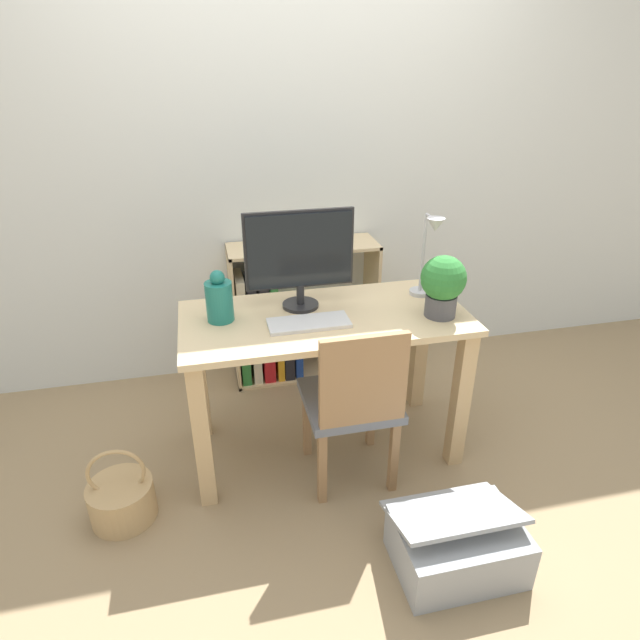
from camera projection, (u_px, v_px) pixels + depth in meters
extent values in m
plane|color=#997F5B|center=(324.00, 445.00, 2.71)|extent=(10.00, 10.00, 0.00)
cube|color=silver|center=(287.00, 151.00, 2.90)|extent=(8.00, 0.05, 2.60)
cube|color=#D8BC8C|center=(325.00, 318.00, 2.38)|extent=(1.28, 0.60, 0.03)
cube|color=tan|center=(202.00, 437.00, 2.22)|extent=(0.07, 0.07, 0.71)
cube|color=tan|center=(460.00, 400.00, 2.45)|extent=(0.07, 0.07, 0.71)
cube|color=tan|center=(199.00, 375.00, 2.64)|extent=(0.07, 0.07, 0.71)
cube|color=tan|center=(419.00, 349.00, 2.88)|extent=(0.07, 0.07, 0.71)
cylinder|color=#232326|center=(301.00, 305.00, 2.45)|extent=(0.17, 0.17, 0.02)
cylinder|color=#232326|center=(300.00, 294.00, 2.43)|extent=(0.04, 0.04, 0.09)
cube|color=#232326|center=(299.00, 250.00, 2.34)|extent=(0.49, 0.02, 0.35)
cube|color=black|center=(300.00, 250.00, 2.33)|extent=(0.46, 0.03, 0.33)
cube|color=silver|center=(309.00, 323.00, 2.29)|extent=(0.35, 0.15, 0.02)
cylinder|color=#1E7266|center=(219.00, 302.00, 2.29)|extent=(0.12, 0.12, 0.18)
sphere|color=#1E7266|center=(217.00, 278.00, 2.24)|extent=(0.06, 0.06, 0.06)
cylinder|color=#B7B7BC|center=(420.00, 292.00, 2.58)|extent=(0.10, 0.10, 0.02)
cylinder|color=#B7B7BC|center=(423.00, 253.00, 2.49)|extent=(0.02, 0.02, 0.37)
cylinder|color=#B7B7BC|center=(431.00, 217.00, 2.36)|extent=(0.01, 0.10, 0.01)
cone|color=#B7B7BC|center=(435.00, 225.00, 2.33)|extent=(0.08, 0.08, 0.06)
cylinder|color=#4C4C51|center=(440.00, 305.00, 2.35)|extent=(0.14, 0.14, 0.10)
sphere|color=#2D7A33|center=(443.00, 278.00, 2.29)|extent=(0.20, 0.20, 0.20)
cube|color=slate|center=(350.00, 400.00, 2.37)|extent=(0.40, 0.40, 0.04)
cube|color=#9E754C|center=(364.00, 381.00, 2.11)|extent=(0.36, 0.03, 0.40)
cube|color=#9E754C|center=(322.00, 467.00, 2.29)|extent=(0.04, 0.04, 0.38)
cube|color=#9E754C|center=(394.00, 456.00, 2.35)|extent=(0.04, 0.04, 0.38)
cube|color=#9E754C|center=(307.00, 422.00, 2.57)|extent=(0.04, 0.04, 0.38)
cube|color=#9E754C|center=(371.00, 412.00, 2.64)|extent=(0.04, 0.04, 0.38)
cube|color=#D8BC8C|center=(234.00, 318.00, 3.07)|extent=(0.02, 0.28, 0.82)
cube|color=#D8BC8C|center=(371.00, 305.00, 3.24)|extent=(0.02, 0.28, 0.82)
cube|color=#D8BC8C|center=(305.00, 369.00, 3.33)|extent=(0.84, 0.28, 0.02)
cube|color=#D8BC8C|center=(303.00, 247.00, 2.97)|extent=(0.84, 0.28, 0.02)
cube|color=#D8BC8C|center=(304.00, 311.00, 3.15)|extent=(0.81, 0.28, 0.02)
cube|color=#2D7F38|center=(244.00, 354.00, 3.19)|extent=(0.05, 0.24, 0.31)
cube|color=beige|center=(255.00, 353.00, 3.20)|extent=(0.05, 0.24, 0.30)
cube|color=red|center=(267.00, 356.00, 3.23)|extent=(0.06, 0.24, 0.24)
cube|color=orange|center=(278.00, 348.00, 3.22)|extent=(0.04, 0.24, 0.33)
cube|color=black|center=(287.00, 351.00, 3.25)|extent=(0.06, 0.24, 0.28)
cube|color=navy|center=(296.00, 351.00, 3.26)|extent=(0.04, 0.24, 0.26)
cube|color=beige|center=(240.00, 296.00, 3.02)|extent=(0.05, 0.24, 0.25)
cube|color=black|center=(251.00, 297.00, 3.04)|extent=(0.05, 0.24, 0.23)
cube|color=black|center=(262.00, 290.00, 3.03)|extent=(0.05, 0.24, 0.31)
cube|color=#2D7F38|center=(272.00, 287.00, 3.04)|extent=(0.04, 0.24, 0.33)
cylinder|color=tan|center=(122.00, 501.00, 2.26)|extent=(0.27, 0.27, 0.17)
torus|color=tan|center=(116.00, 473.00, 2.19)|extent=(0.23, 0.02, 0.23)
cube|color=#999EA3|center=(457.00, 546.00, 2.03)|extent=(0.47, 0.33, 0.20)
cube|color=#999EA3|center=(453.00, 512.00, 2.04)|extent=(0.48, 0.33, 0.13)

